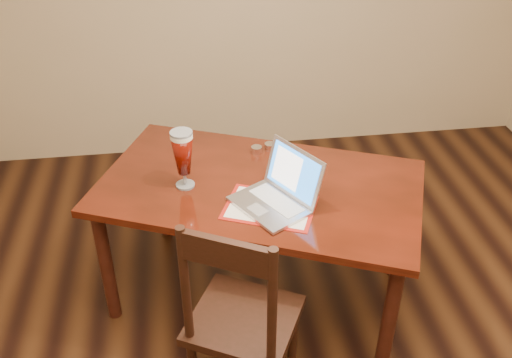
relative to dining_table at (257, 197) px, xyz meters
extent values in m
cube|color=#4E150A|center=(0.01, 0.00, 0.06)|extent=(1.86, 1.49, 0.04)
cylinder|color=#36140D|center=(-0.81, -0.05, -0.32)|extent=(0.07, 0.07, 0.72)
cylinder|color=#36140D|center=(0.54, -0.63, -0.32)|extent=(0.07, 0.07, 0.72)
cylinder|color=#36140D|center=(-0.52, 0.64, -0.32)|extent=(0.07, 0.07, 0.72)
cylinder|color=#36140D|center=(0.83, 0.06, -0.32)|extent=(0.07, 0.07, 0.72)
cube|color=#9D160E|center=(0.03, -0.20, 0.08)|extent=(0.51, 0.45, 0.00)
cube|color=silver|center=(0.03, -0.20, 0.08)|extent=(0.46, 0.40, 0.00)
cube|color=#BBBBC0|center=(0.03, -0.20, 0.09)|extent=(0.40, 0.44, 0.02)
cube|color=#AFAFB3|center=(0.07, -0.18, 0.10)|extent=(0.25, 0.31, 0.00)
cube|color=silver|center=(-0.03, -0.24, 0.10)|extent=(0.10, 0.11, 0.00)
cube|color=#BBBBC0|center=(0.16, -0.12, 0.22)|extent=(0.25, 0.35, 0.24)
cube|color=blue|center=(0.16, -0.12, 0.22)|extent=(0.21, 0.30, 0.20)
cube|color=white|center=(0.13, -0.09, 0.22)|extent=(0.13, 0.18, 0.17)
cylinder|color=silver|center=(-0.37, 0.04, 0.08)|extent=(0.10, 0.10, 0.01)
cylinder|color=silver|center=(-0.37, 0.04, 0.12)|extent=(0.02, 0.02, 0.07)
cylinder|color=silver|center=(-0.37, 0.04, 0.37)|extent=(0.11, 0.11, 0.02)
cylinder|color=silver|center=(-0.37, 0.04, 0.39)|extent=(0.11, 0.11, 0.01)
cylinder|color=silver|center=(0.04, 0.32, 0.10)|extent=(0.06, 0.06, 0.04)
cylinder|color=silver|center=(0.12, 0.34, 0.10)|extent=(0.06, 0.06, 0.04)
cube|color=black|center=(-0.15, -0.63, -0.22)|extent=(0.61, 0.60, 0.04)
cylinder|color=black|center=(-0.23, -0.39, -0.46)|extent=(0.04, 0.04, 0.45)
cylinder|color=black|center=(0.10, -0.56, -0.46)|extent=(0.04, 0.04, 0.45)
cylinder|color=black|center=(-0.39, -0.70, 0.10)|extent=(0.04, 0.04, 0.59)
cylinder|color=black|center=(-0.07, -0.87, 0.10)|extent=(0.04, 0.04, 0.59)
cube|color=black|center=(-0.23, -0.78, 0.31)|extent=(0.34, 0.20, 0.13)
camera|label=1|loc=(-0.34, -2.40, 1.72)|focal=40.00mm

